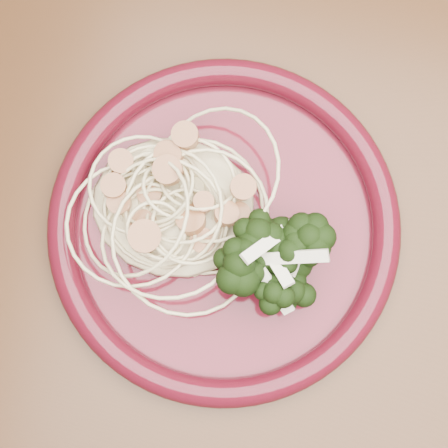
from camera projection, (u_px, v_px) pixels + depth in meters
name	position (u px, v px, depth m)	size (l,w,h in m)	color
dining_table	(286.00, 226.00, 0.59)	(1.20, 0.80, 0.75)	#472814
dinner_plate	(224.00, 226.00, 0.48)	(0.31, 0.31, 0.02)	#4C0E19
spaghetti_pile	(172.00, 204.00, 0.47)	(0.13, 0.11, 0.03)	beige
scallop_cluster	(169.00, 194.00, 0.44)	(0.12, 0.12, 0.04)	#AA7045
broccoli_pile	(289.00, 247.00, 0.46)	(0.08, 0.13, 0.04)	black
onion_garnish	(293.00, 242.00, 0.43)	(0.06, 0.08, 0.05)	#E9E5C7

